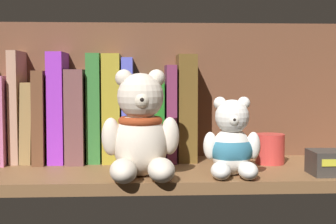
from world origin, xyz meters
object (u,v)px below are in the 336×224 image
(book_5, at_px, (59,107))
(book_7, at_px, (95,107))
(book_1, at_px, (5,119))
(book_2, at_px, (19,106))
(book_10, at_px, (140,117))
(teddy_bear_larger, at_px, (141,131))
(book_8, at_px, (112,107))
(book_4, at_px, (44,116))
(book_13, at_px, (186,107))
(book_3, at_px, (32,122))
(book_12, at_px, (170,113))
(teddy_bear_smaller, at_px, (232,145))
(book_6, at_px, (78,115))
(book_11, at_px, (155,120))
(pillar_candle, at_px, (270,149))
(book_9, at_px, (128,109))

(book_5, height_order, book_7, book_5)
(book_7, bearing_deg, book_1, 180.00)
(book_2, bearing_deg, book_10, 0.00)
(book_5, relative_size, teddy_bear_larger, 1.19)
(book_1, height_order, book_7, book_7)
(book_8, xyz_separation_m, teddy_bear_larger, (0.06, -0.17, -0.03))
(book_4, height_order, book_13, book_13)
(book_3, relative_size, book_10, 0.91)
(book_2, xyz_separation_m, book_12, (0.30, 0.00, -0.01))
(book_7, height_order, teddy_bear_smaller, book_7)
(book_6, distance_m, book_11, 0.15)
(book_1, distance_m, book_11, 0.29)
(book_2, height_order, teddy_bear_smaller, book_2)
(book_6, xyz_separation_m, book_12, (0.18, 0.00, 0.00))
(book_11, bearing_deg, teddy_bear_smaller, -53.31)
(book_7, bearing_deg, book_12, 0.00)
(book_1, relative_size, teddy_bear_smaller, 1.26)
(book_8, relative_size, pillar_candle, 3.68)
(book_10, height_order, teddy_bear_smaller, book_10)
(book_4, height_order, book_10, book_4)
(book_4, bearing_deg, book_6, 0.00)
(book_4, relative_size, book_5, 0.83)
(book_9, height_order, book_11, book_9)
(book_9, relative_size, book_13, 0.97)
(book_7, xyz_separation_m, pillar_candle, (0.33, -0.06, -0.08))
(book_2, relative_size, pillar_candle, 3.77)
(book_5, xyz_separation_m, teddy_bear_larger, (0.16, -0.17, -0.03))
(book_2, height_order, pillar_candle, book_2)
(book_9, relative_size, book_10, 1.19)
(book_8, relative_size, book_13, 1.00)
(book_6, distance_m, book_12, 0.18)
(book_3, bearing_deg, book_9, 0.00)
(book_2, bearing_deg, book_9, 0.00)
(book_5, bearing_deg, book_4, 180.00)
(book_1, relative_size, teddy_bear_larger, 0.94)
(book_12, bearing_deg, pillar_candle, -17.95)
(book_7, xyz_separation_m, teddy_bear_smaller, (0.24, -0.17, -0.05))
(book_8, xyz_separation_m, book_9, (0.03, 0.00, -0.00))
(book_7, bearing_deg, pillar_candle, -10.26)
(book_10, relative_size, book_11, 1.07)
(book_2, xyz_separation_m, book_7, (0.15, 0.00, -0.00))
(book_5, distance_m, teddy_bear_larger, 0.24)
(book_5, bearing_deg, book_9, 0.00)
(book_2, relative_size, book_11, 1.35)
(book_13, relative_size, teddy_bear_larger, 1.17)
(book_9, relative_size, pillar_candle, 3.55)
(book_5, distance_m, book_6, 0.04)
(book_2, distance_m, book_12, 0.30)
(teddy_bear_smaller, bearing_deg, book_6, 148.85)
(book_7, xyz_separation_m, teddy_bear_larger, (0.09, -0.17, -0.03))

